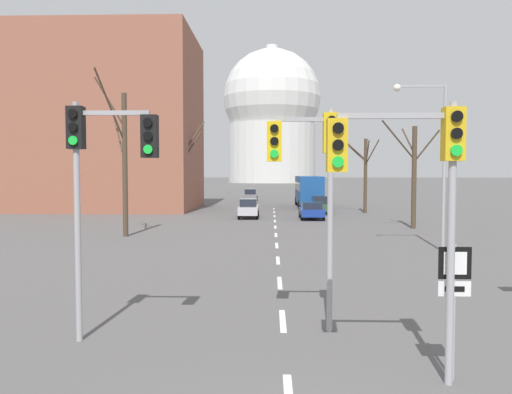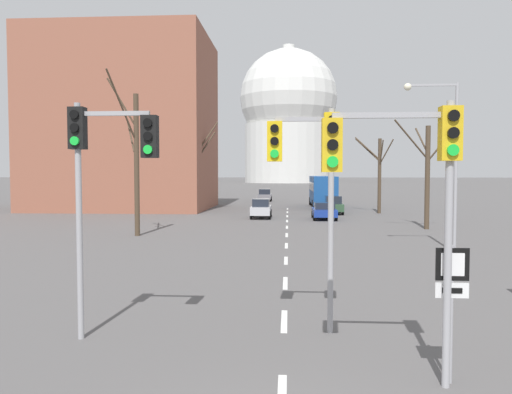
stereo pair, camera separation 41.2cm
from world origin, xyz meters
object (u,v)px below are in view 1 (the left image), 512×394
traffic_signal_near_left (101,161)px  traffic_signal_centre_tall (311,164)px  traffic_signal_near_right (412,171)px  sedan_far_left (250,195)px  route_sign_post (454,288)px  street_lamp_right (434,148)px  sedan_mid_centre (249,208)px  city_bus (309,189)px  sedan_near_right (311,210)px  sedan_near_left (320,205)px

traffic_signal_near_left → traffic_signal_centre_tall: bearing=10.1°
traffic_signal_near_right → sedan_far_left: size_ratio=1.24×
traffic_signal_centre_tall → route_sign_post: 4.40m
traffic_signal_near_right → route_sign_post: traffic_signal_near_right is taller
traffic_signal_centre_tall → route_sign_post: size_ratio=2.11×
street_lamp_right → sedan_mid_centre: size_ratio=2.14×
traffic_signal_centre_tall → city_bus: traffic_signal_centre_tall is taller
street_lamp_right → traffic_signal_near_right: bearing=-109.2°
traffic_signal_centre_tall → sedan_far_left: (-3.79, 56.05, -3.27)m
traffic_signal_near_right → street_lamp_right: (5.45, 15.63, 1.17)m
sedan_far_left → sedan_near_right: bearing=-76.8°
sedan_near_left → city_bus: 8.90m
traffic_signal_near_right → city_bus: bearing=88.0°
street_lamp_right → sedan_mid_centre: bearing=119.3°
sedan_mid_centre → street_lamp_right: bearing=-60.7°
traffic_signal_centre_tall → sedan_far_left: traffic_signal_centre_tall is taller
traffic_signal_centre_tall → sedan_far_left: bearing=93.9°
route_sign_post → sedan_far_left: size_ratio=0.61×
traffic_signal_near_right → sedan_mid_centre: 33.74m
traffic_signal_near_right → sedan_near_right: (0.85, 32.63, -3.19)m
traffic_signal_near_left → route_sign_post: (7.25, -1.97, -2.40)m
sedan_far_left → city_bus: size_ratio=0.39×
street_lamp_right → sedan_far_left: 44.95m
traffic_signal_near_left → city_bus: traffic_signal_near_left is taller
sedan_near_left → city_bus: size_ratio=0.38×
sedan_mid_centre → city_bus: bearing=66.0°
route_sign_post → sedan_near_left: route_sign_post is taller
traffic_signal_centre_tall → sedan_far_left: 56.27m
route_sign_post → sedan_near_right: size_ratio=0.62×
traffic_signal_near_left → sedan_near_right: bearing=76.6°
traffic_signal_centre_tall → city_bus: size_ratio=0.50×
traffic_signal_near_left → sedan_far_left: size_ratio=1.31×
traffic_signal_centre_tall → city_bus: 44.21m
sedan_near_left → sedan_far_left: bearing=109.6°
sedan_near_right → sedan_mid_centre: bearing=172.8°
traffic_signal_near_right → sedan_near_left: (2.07, 38.24, -3.08)m
sedan_near_right → sedan_far_left: size_ratio=0.99×
street_lamp_right → sedan_near_left: 23.26m
sedan_near_right → city_bus: size_ratio=0.38×
sedan_mid_centre → city_bus: city_bus is taller
route_sign_post → sedan_far_left: bearing=96.0°
street_lamp_right → sedan_mid_centre: street_lamp_right is taller
traffic_signal_near_left → city_bus: (8.07, 44.91, -2.10)m
route_sign_post → sedan_near_left: (1.22, 38.07, -0.91)m
traffic_signal_near_right → route_sign_post: size_ratio=2.01×
traffic_signal_centre_tall → sedan_near_left: traffic_signal_centre_tall is taller
traffic_signal_near_right → sedan_near_right: 32.79m
traffic_signal_near_right → traffic_signal_centre_tall: size_ratio=0.95×
sedan_near_left → traffic_signal_near_left: bearing=-103.2°
traffic_signal_near_left → sedan_far_left: 57.02m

